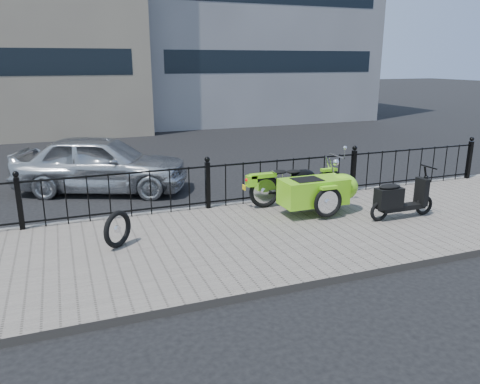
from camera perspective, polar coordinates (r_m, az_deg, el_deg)
name	(u,v)px	position (r m, az deg, el deg)	size (l,w,h in m)	color
ground	(230,234)	(8.55, -1.28, -5.17)	(120.00, 120.00, 0.00)	black
sidewalk	(239,241)	(8.09, -0.07, -5.95)	(30.00, 3.80, 0.12)	#6D645C
curb	(206,209)	(9.82, -4.15, -2.03)	(30.00, 0.10, 0.12)	gray
iron_fence	(208,186)	(9.55, -3.96, 0.74)	(14.11, 0.11, 1.08)	black
motorcycle_sidecar	(318,188)	(9.44, 9.44, 0.43)	(2.28, 1.48, 0.98)	black
scooter	(399,199)	(9.41, 18.78, -0.84)	(1.45, 0.42, 0.98)	black
spare_tire	(118,229)	(7.82, -14.70, -4.40)	(0.61, 0.61, 0.09)	black
sedan_car	(101,163)	(11.62, -16.56, 3.35)	(1.63, 4.05, 1.38)	#B7BABE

